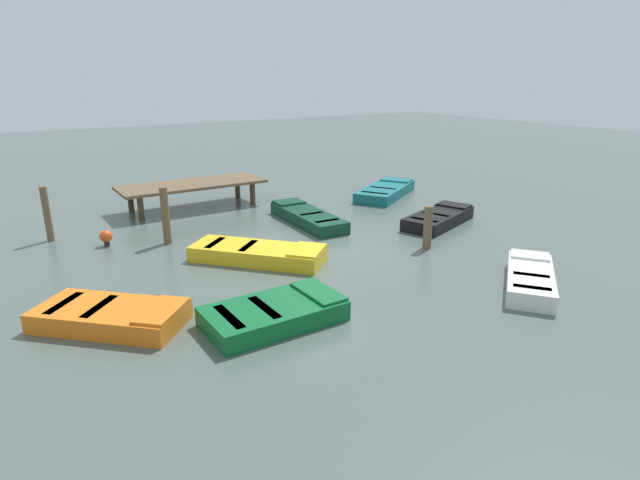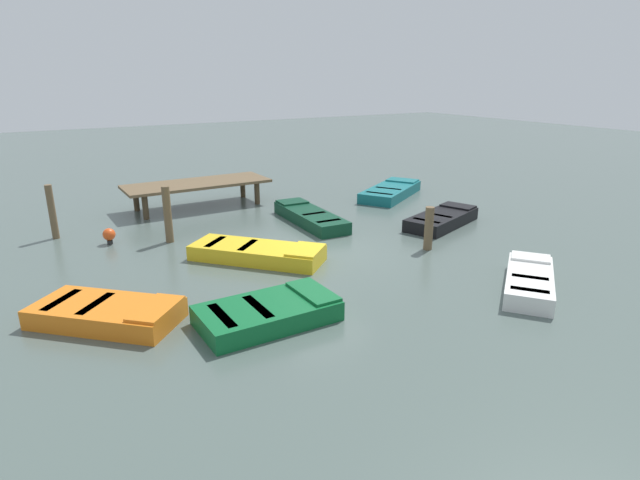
{
  "view_description": "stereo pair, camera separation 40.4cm",
  "coord_description": "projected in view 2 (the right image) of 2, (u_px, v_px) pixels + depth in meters",
  "views": [
    {
      "loc": [
        -7.35,
        -11.6,
        4.8
      ],
      "look_at": [
        0.0,
        0.0,
        0.35
      ],
      "focal_mm": 28.98,
      "sensor_mm": 36.0,
      "label": 1
    },
    {
      "loc": [
        -7.0,
        -11.81,
        4.8
      ],
      "look_at": [
        0.0,
        0.0,
        0.35
      ],
      "focal_mm": 28.98,
      "sensor_mm": 36.0,
      "label": 2
    }
  ],
  "objects": [
    {
      "name": "mooring_piling_center",
      "position": [
        168.0,
        215.0,
        15.14
      ],
      "size": [
        0.23,
        0.23,
        1.69
      ],
      "primitive_type": "cylinder",
      "color": "brown",
      "rests_on": "ground_plane"
    },
    {
      "name": "ground_plane",
      "position": [
        320.0,
        252.0,
        14.55
      ],
      "size": [
        80.0,
        80.0,
        0.0
      ],
      "primitive_type": "plane",
      "color": "#4C5B56"
    },
    {
      "name": "rowboat_black",
      "position": [
        442.0,
        219.0,
        17.03
      ],
      "size": [
        3.26,
        2.15,
        0.46
      ],
      "rotation": [
        0.0,
        0.0,
        0.34
      ],
      "color": "black",
      "rests_on": "ground_plane"
    },
    {
      "name": "rowboat_white",
      "position": [
        529.0,
        281.0,
        11.95
      ],
      "size": [
        2.86,
        2.53,
        0.46
      ],
      "rotation": [
        0.0,
        0.0,
        0.66
      ],
      "color": "silver",
      "rests_on": "ground_plane"
    },
    {
      "name": "mooring_piling_mid_right",
      "position": [
        429.0,
        228.0,
        14.57
      ],
      "size": [
        0.25,
        0.25,
        1.24
      ],
      "primitive_type": "cylinder",
      "color": "brown",
      "rests_on": "ground_plane"
    },
    {
      "name": "rowboat_green",
      "position": [
        269.0,
        312.0,
        10.39
      ],
      "size": [
        2.75,
        1.53,
        0.46
      ],
      "rotation": [
        0.0,
        0.0,
        0.01
      ],
      "color": "#0F602D",
      "rests_on": "ground_plane"
    },
    {
      "name": "rowboat_teal",
      "position": [
        391.0,
        191.0,
        21.0
      ],
      "size": [
        3.78,
        3.05,
        0.46
      ],
      "rotation": [
        0.0,
        0.0,
        0.55
      ],
      "color": "#14666B",
      "rests_on": "ground_plane"
    },
    {
      "name": "rowboat_yellow",
      "position": [
        258.0,
        252.0,
        13.84
      ],
      "size": [
        3.31,
        3.48,
        0.46
      ],
      "rotation": [
        0.0,
        0.0,
        5.44
      ],
      "color": "gold",
      "rests_on": "ground_plane"
    },
    {
      "name": "rowboat_dark_green",
      "position": [
        310.0,
        217.0,
        17.3
      ],
      "size": [
        1.25,
        3.68,
        0.46
      ],
      "rotation": [
        0.0,
        0.0,
        1.52
      ],
      "color": "#0C3823",
      "rests_on": "ground_plane"
    },
    {
      "name": "mooring_piling_mid_left",
      "position": [
        52.0,
        212.0,
        15.49
      ],
      "size": [
        0.2,
        0.2,
        1.66
      ],
      "primitive_type": "cylinder",
      "color": "brown",
      "rests_on": "ground_plane"
    },
    {
      "name": "marker_buoy",
      "position": [
        109.0,
        235.0,
        15.12
      ],
      "size": [
        0.36,
        0.36,
        0.48
      ],
      "color": "#262626",
      "rests_on": "ground_plane"
    },
    {
      "name": "rowboat_orange",
      "position": [
        107.0,
        313.0,
        10.36
      ],
      "size": [
        3.04,
        2.98,
        0.46
      ],
      "rotation": [
        0.0,
        0.0,
        5.52
      ],
      "color": "orange",
      "rests_on": "ground_plane"
    },
    {
      "name": "dock_segment",
      "position": [
        197.0,
        185.0,
        19.12
      ],
      "size": [
        5.27,
        2.03,
        0.95
      ],
      "rotation": [
        0.0,
        0.0,
        0.02
      ],
      "color": "brown",
      "rests_on": "ground_plane"
    }
  ]
}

